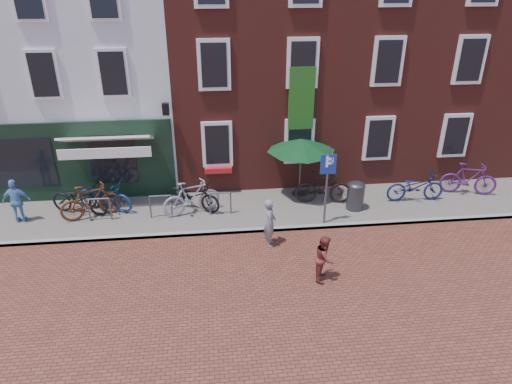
{
  "coord_description": "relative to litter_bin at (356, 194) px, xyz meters",
  "views": [
    {
      "loc": [
        0.23,
        -12.49,
        7.61
      ],
      "look_at": [
        1.6,
        0.12,
        1.41
      ],
      "focal_mm": 31.78,
      "sensor_mm": 36.0,
      "label": 1
    }
  ],
  "objects": [
    {
      "name": "building_brick_mid",
      "position": [
        -3.18,
        5.9,
        4.34
      ],
      "size": [
        6.0,
        8.0,
        10.0
      ],
      "primitive_type": "cube",
      "color": "maroon",
      "rests_on": "ground"
    },
    {
      "name": "bicycle_5",
      "position": [
        -1.01,
        0.57,
        0.04
      ],
      "size": [
        2.08,
        0.85,
        1.21
      ],
      "primitive_type": "imported",
      "rotation": [
        0.0,
        0.0,
        1.43
      ],
      "color": "black",
      "rests_on": "sidewalk"
    },
    {
      "name": "building_brick_right",
      "position": [
        2.82,
        5.9,
        4.34
      ],
      "size": [
        6.0,
        8.0,
        10.0
      ],
      "primitive_type": "cube",
      "color": "maroon",
      "rests_on": "ground"
    },
    {
      "name": "sidewalk",
      "position": [
        -4.18,
        0.4,
        -0.61
      ],
      "size": [
        24.0,
        3.0,
        0.1
      ],
      "primitive_type": "cube",
      "color": "slate",
      "rests_on": "ground"
    },
    {
      "name": "ground",
      "position": [
        -5.18,
        -1.1,
        -0.66
      ],
      "size": [
        80.0,
        80.0,
        0.0
      ],
      "primitive_type": "plane",
      "color": "brown"
    },
    {
      "name": "building_stucco",
      "position": [
        -10.18,
        5.9,
        3.84
      ],
      "size": [
        8.0,
        8.0,
        9.0
      ],
      "primitive_type": "cube",
      "color": "silver",
      "rests_on": "ground"
    },
    {
      "name": "parasol",
      "position": [
        -1.72,
        1.3,
        1.49
      ],
      "size": [
        2.46,
        2.46,
        2.29
      ],
      "color": "#4C4C4F",
      "rests_on": "sidewalk"
    },
    {
      "name": "bicycle_3",
      "position": [
        -5.65,
        0.27,
        0.04
      ],
      "size": [
        2.09,
        1.19,
        1.21
      ],
      "primitive_type": "imported",
      "rotation": [
        0.0,
        0.0,
        1.9
      ],
      "color": "#9D9EA0",
      "rests_on": "sidewalk"
    },
    {
      "name": "bicycle_6",
      "position": [
        2.33,
        0.39,
        -0.02
      ],
      "size": [
        2.09,
        0.76,
        1.09
      ],
      "primitive_type": "imported",
      "rotation": [
        0.0,
        0.0,
        1.55
      ],
      "color": "#131D47",
      "rests_on": "sidewalk"
    },
    {
      "name": "bicycle_1",
      "position": [
        -8.98,
        0.35,
        0.04
      ],
      "size": [
        2.09,
        1.25,
        1.21
      ],
      "primitive_type": "imported",
      "rotation": [
        0.0,
        0.0,
        1.93
      ],
      "color": "#562A18",
      "rests_on": "sidewalk"
    },
    {
      "name": "bicycle_0",
      "position": [
        -9.45,
        0.68,
        -0.02
      ],
      "size": [
        2.2,
        1.37,
        1.09
      ],
      "primitive_type": "imported",
      "rotation": [
        0.0,
        0.0,
        1.24
      ],
      "color": "black",
      "rests_on": "sidewalk"
    },
    {
      "name": "bicycle_7",
      "position": [
        4.52,
        0.71,
        0.04
      ],
      "size": [
        2.1,
        1.12,
        1.21
      ],
      "primitive_type": "imported",
      "rotation": [
        0.0,
        0.0,
        1.28
      ],
      "color": "#4D1F58",
      "rests_on": "sidewalk"
    },
    {
      "name": "woman",
      "position": [
        -3.25,
        -1.82,
        0.11
      ],
      "size": [
        0.44,
        0.6,
        1.54
      ],
      "primitive_type": "imported",
      "rotation": [
        0.0,
        0.0,
        1.44
      ],
      "color": "gray",
      "rests_on": "ground"
    },
    {
      "name": "litter_bin",
      "position": [
        0.0,
        0.0,
        0.0
      ],
      "size": [
        0.59,
        0.59,
        1.09
      ],
      "color": "#3D3D3F",
      "rests_on": "sidewalk"
    },
    {
      "name": "cafe_person",
      "position": [
        -11.31,
        0.31,
        0.19
      ],
      "size": [
        0.9,
        0.41,
        1.51
      ],
      "primitive_type": "imported",
      "rotation": [
        0.0,
        0.0,
        3.19
      ],
      "color": "#659BC9",
      "rests_on": "sidewalk"
    },
    {
      "name": "bicycle_4",
      "position": [
        -5.61,
        0.57,
        -0.02
      ],
      "size": [
        2.17,
        1.65,
        1.09
      ],
      "primitive_type": "imported",
      "rotation": [
        0.0,
        0.0,
        1.06
      ],
      "color": "black",
      "rests_on": "sidewalk"
    },
    {
      "name": "boy",
      "position": [
        -2.02,
        -3.69,
        0.0
      ],
      "size": [
        0.71,
        0.79,
        1.33
      ],
      "primitive_type": "imported",
      "rotation": [
        0.0,
        0.0,
        1.18
      ],
      "color": "maroon",
      "rests_on": "ground"
    },
    {
      "name": "parking_sign",
      "position": [
        -1.3,
        -0.86,
        1.15
      ],
      "size": [
        0.5,
        0.08,
        2.67
      ],
      "color": "#4C4C4F",
      "rests_on": "sidewalk"
    },
    {
      "name": "bicycle_2",
      "position": [
        -8.64,
        0.84,
        -0.02
      ],
      "size": [
        2.2,
        1.46,
        1.09
      ],
      "primitive_type": "imported",
      "rotation": [
        0.0,
        0.0,
        1.18
      ],
      "color": "navy",
      "rests_on": "sidewalk"
    }
  ]
}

